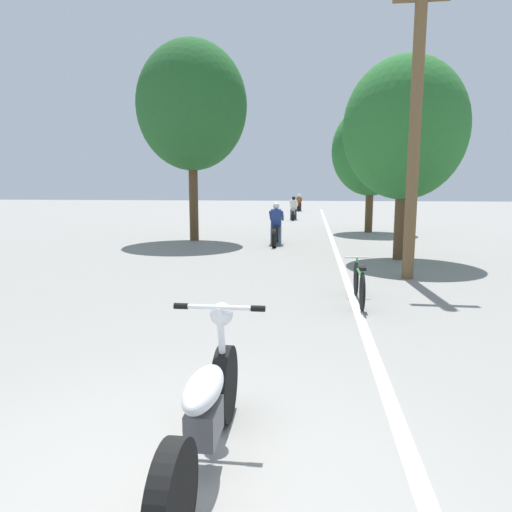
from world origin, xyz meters
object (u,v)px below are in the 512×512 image
object	(u,v)px
roadside_tree_right_far	(371,151)
motorcycle_rider_mid	(294,211)
motorcycle_rider_far	(299,204)
utility_pole	(415,125)
bicycle_parked	(359,283)
roadside_tree_right_near	(405,129)
motorcycle_rider_lead	(276,229)
roadside_tree_left	(192,106)
motorcycle_foreground	(206,412)

from	to	relation	value
roadside_tree_right_far	motorcycle_rider_mid	size ratio (longest dim) A/B	2.56
motorcycle_rider_far	utility_pole	bearing A→B (deg)	-83.37
roadside_tree_right_far	bicycle_parked	xyz separation A→B (m)	(-1.59, -12.24, -3.09)
roadside_tree_right_near	bicycle_parked	bearing A→B (deg)	-107.56
motorcycle_rider_lead	bicycle_parked	size ratio (longest dim) A/B	1.29
motorcycle_rider_far	roadside_tree_left	bearing A→B (deg)	-98.88
motorcycle_rider_lead	bicycle_parked	world-z (taller)	motorcycle_rider_lead
motorcycle_foreground	utility_pole	bearing A→B (deg)	68.68
roadside_tree_right_near	motorcycle_rider_mid	world-z (taller)	roadside_tree_right_near
utility_pole	roadside_tree_right_far	xyz separation A→B (m)	(0.35, 10.03, 0.24)
roadside_tree_right_near	motorcycle_rider_lead	distance (m)	5.33
roadside_tree_right_near	roadside_tree_left	xyz separation A→B (m)	(-6.60, 3.56, 1.29)
bicycle_parked	motorcycle_rider_mid	bearing A→B (deg)	95.65
roadside_tree_right_far	roadside_tree_left	world-z (taller)	roadside_tree_left
motorcycle_rider_mid	motorcycle_rider_far	distance (m)	9.66
roadside_tree_right_far	motorcycle_rider_lead	size ratio (longest dim) A/B	2.50
motorcycle_foreground	motorcycle_rider_lead	size ratio (longest dim) A/B	0.98
roadside_tree_left	motorcycle_rider_far	distance (m)	21.15
roadside_tree_right_far	motorcycle_foreground	bearing A→B (deg)	-100.30
motorcycle_rider_lead	motorcycle_rider_far	xyz separation A→B (m)	(0.15, 21.31, -0.02)
motorcycle_foreground	bicycle_parked	world-z (taller)	motorcycle_foreground
motorcycle_rider_lead	utility_pole	bearing A→B (deg)	-58.90
motorcycle_foreground	bicycle_parked	size ratio (longest dim) A/B	1.26
bicycle_parked	roadside_tree_right_far	bearing A→B (deg)	82.58
roadside_tree_right_far	motorcycle_rider_far	xyz separation A→B (m)	(-3.45, 16.67, -2.91)
roadside_tree_right_near	motorcycle_rider_far	size ratio (longest dim) A/B	2.49
motorcycle_rider_mid	utility_pole	bearing A→B (deg)	-79.54
motorcycle_rider_lead	roadside_tree_right_far	bearing A→B (deg)	52.19
motorcycle_rider_lead	motorcycle_rider_far	size ratio (longest dim) A/B	1.00
motorcycle_rider_mid	bicycle_parked	size ratio (longest dim) A/B	1.26
utility_pole	motorcycle_rider_lead	bearing A→B (deg)	121.10
roadside_tree_right_far	roadside_tree_right_near	bearing A→B (deg)	-90.44
motorcycle_foreground	bicycle_parked	xyz separation A→B (m)	(1.51, 4.84, -0.09)
roadside_tree_right_near	motorcycle_rider_lead	bearing A→B (deg)	142.36
motorcycle_rider_mid	bicycle_parked	xyz separation A→B (m)	(1.90, -19.25, -0.18)
motorcycle_foreground	motorcycle_rider_far	world-z (taller)	motorcycle_rider_far
roadside_tree_right_near	motorcycle_foreground	world-z (taller)	roadside_tree_right_near
roadside_tree_left	bicycle_parked	size ratio (longest dim) A/B	4.20
utility_pole	motorcycle_rider_lead	xyz separation A→B (m)	(-3.25, 5.39, -2.66)
utility_pole	roadside_tree_right_near	bearing A→B (deg)	83.63
roadside_tree_right_near	motorcycle_foreground	distance (m)	10.60
roadside_tree_left	motorcycle_rider_lead	world-z (taller)	roadside_tree_left
roadside_tree_right_near	roadside_tree_left	bearing A→B (deg)	151.62
roadside_tree_left	motorcycle_rider_far	bearing A→B (deg)	81.12
motorcycle_rider_lead	motorcycle_rider_far	world-z (taller)	motorcycle_rider_lead
motorcycle_rider_lead	motorcycle_rider_mid	distance (m)	11.65
utility_pole	roadside_tree_right_near	distance (m)	2.68
roadside_tree_right_far	motorcycle_foreground	distance (m)	17.62
utility_pole	motorcycle_rider_mid	bearing A→B (deg)	100.46
roadside_tree_right_near	motorcycle_rider_mid	distance (m)	15.08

